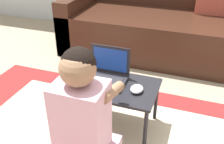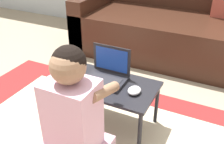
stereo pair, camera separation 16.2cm
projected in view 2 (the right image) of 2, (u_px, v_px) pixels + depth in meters
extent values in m
plane|color=gray|center=(104.00, 127.00, 1.74)|extent=(16.00, 16.00, 0.00)
cube|color=maroon|center=(97.00, 143.00, 1.61)|extent=(2.32, 1.38, 0.01)
cube|color=beige|center=(97.00, 142.00, 1.60)|extent=(1.67, 0.99, 0.00)
cube|color=#381E14|center=(169.00, 35.00, 2.63)|extent=(1.81, 0.90, 0.41)
cube|color=#381E14|center=(97.00, 17.00, 2.92)|extent=(0.16, 0.90, 0.55)
cube|color=black|center=(111.00, 86.00, 1.61)|extent=(0.56, 0.35, 0.02)
cylinder|color=black|center=(65.00, 109.00, 1.66)|extent=(0.02, 0.02, 0.30)
cylinder|color=black|center=(140.00, 134.00, 1.47)|extent=(0.02, 0.02, 0.30)
cylinder|color=black|center=(89.00, 86.00, 1.90)|extent=(0.02, 0.02, 0.30)
cylinder|color=black|center=(157.00, 105.00, 1.70)|extent=(0.02, 0.02, 0.30)
cube|color=#232328|center=(105.00, 80.00, 1.63)|extent=(0.26, 0.19, 0.02)
cube|color=#28282D|center=(104.00, 80.00, 1.61)|extent=(0.21, 0.12, 0.00)
cube|color=#232328|center=(112.00, 59.00, 1.65)|extent=(0.26, 0.01, 0.18)
cube|color=#1E47B7|center=(111.00, 60.00, 1.65)|extent=(0.22, 0.00, 0.15)
ellipsoid|color=silver|center=(134.00, 90.00, 1.52)|extent=(0.08, 0.09, 0.03)
cube|color=#E5B2CC|center=(72.00, 116.00, 1.29)|extent=(0.25, 0.20, 0.39)
sphere|color=#9E7556|center=(68.00, 66.00, 1.16)|extent=(0.17, 0.17, 0.17)
sphere|color=black|center=(69.00, 63.00, 1.16)|extent=(0.16, 0.16, 0.16)
cylinder|color=#9E7556|center=(65.00, 81.00, 1.38)|extent=(0.06, 0.26, 0.13)
cylinder|color=#9E7556|center=(104.00, 92.00, 1.29)|extent=(0.06, 0.26, 0.13)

